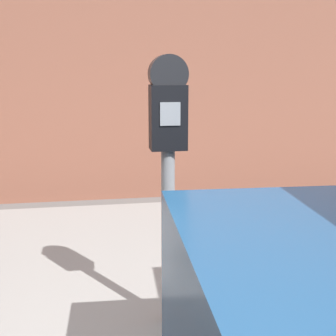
% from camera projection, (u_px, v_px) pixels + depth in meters
% --- Properties ---
extents(sidewalk, '(24.00, 2.80, 0.12)m').
position_uv_depth(sidewalk, '(112.00, 261.00, 3.75)').
color(sidewalk, '#9E9B96').
rests_on(sidewalk, ground_plane).
extents(parking_meter, '(0.21, 0.14, 1.53)m').
position_uv_depth(parking_meter, '(168.00, 146.00, 2.55)').
color(parking_meter, gray).
rests_on(parking_meter, sidewalk).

